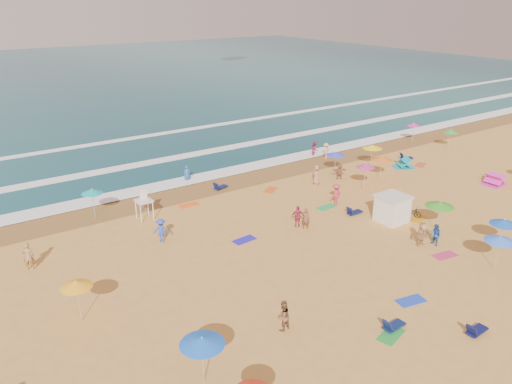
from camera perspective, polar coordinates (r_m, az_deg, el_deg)
ground at (r=37.29m, az=7.17°, el=-4.47°), size 220.00×220.00×0.00m
ocean at (r=112.37m, az=-22.74°, el=11.67°), size 220.00×140.00×0.18m
wet_sand at (r=46.57m, az=-2.93°, el=1.12°), size 220.00×220.00×0.00m
surf_foam at (r=53.88m, az=-7.84°, el=3.93°), size 200.00×18.70×0.05m
cabana at (r=39.61m, az=15.29°, el=-1.90°), size 2.00×2.00×2.00m
cabana_roof at (r=39.21m, az=15.44°, el=-0.48°), size 2.20×2.20×0.12m
bicycle at (r=41.04m, az=17.28°, el=-2.17°), size 1.25×1.66×0.84m
lifeguard_stand at (r=39.50m, az=-12.65°, el=-1.64°), size 1.20×1.20×2.10m
beach_umbrellas at (r=36.48m, az=8.69°, el=-1.46°), size 61.46×27.08×0.77m
loungers at (r=38.69m, az=16.21°, el=-3.94°), size 53.14×26.00×0.34m
towels at (r=36.11m, az=6.90°, el=-5.35°), size 49.65×22.21×0.03m
popup_tents at (r=51.50m, az=21.00°, el=2.40°), size 5.32×9.99×1.20m
beachgoers at (r=39.42m, az=3.59°, el=-1.52°), size 36.36×23.47×2.13m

